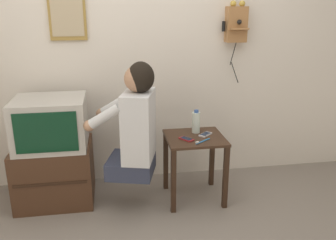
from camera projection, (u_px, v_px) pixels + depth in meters
The scene contains 11 objects.
wall_back at pixel (147, 46), 3.21m from camera, with size 6.80×0.05×2.55m.
side_table at pixel (195, 151), 3.03m from camera, with size 0.49×0.46×0.57m.
person at pixel (136, 124), 2.79m from camera, with size 0.58×0.50×0.92m.
tv_stand at pixel (55, 173), 3.06m from camera, with size 0.63×0.52×0.51m.
television at pixel (51, 123), 2.90m from camera, with size 0.56×0.50×0.41m.
wall_phone_antique at pixel (236, 24), 3.20m from camera, with size 0.22×0.18×0.74m.
framed_picture at pixel (67, 11), 2.98m from camera, with size 0.31×0.03×0.49m.
cell_phone_held at pixel (186, 139), 2.92m from camera, with size 0.12×0.14×0.01m.
cell_phone_spare at pixel (205, 134), 3.02m from camera, with size 0.13×0.13×0.01m.
water_bottle at pixel (196, 122), 3.06m from camera, with size 0.07×0.07×0.20m.
toothbrush at pixel (202, 141), 2.87m from camera, with size 0.14×0.11×0.02m.
Camera 1 is at (-0.34, -1.98, 1.62)m, focal length 38.00 mm.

